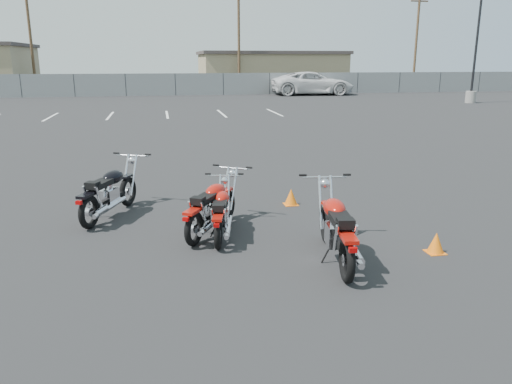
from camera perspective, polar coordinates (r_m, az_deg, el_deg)
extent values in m
plane|color=black|center=(8.36, -0.57, -5.42)|extent=(120.00, 120.00, 0.00)
torus|color=black|center=(9.06, -3.68, -2.09)|extent=(0.20, 0.53, 0.52)
cylinder|color=silver|center=(9.06, -3.68, -2.09)|extent=(0.11, 0.15, 0.14)
torus|color=black|center=(7.88, -4.35, -4.75)|extent=(0.20, 0.53, 0.52)
cylinder|color=silver|center=(7.88, -4.35, -4.75)|extent=(0.11, 0.15, 0.14)
cube|color=black|center=(8.46, -4.00, -3.11)|extent=(0.27, 0.90, 0.05)
cube|color=silver|center=(8.40, -4.03, -2.86)|extent=(0.30, 0.37, 0.26)
cylinder|color=silver|center=(8.36, -4.05, -1.85)|extent=(0.21, 0.25, 0.23)
ellipsoid|color=#AA130A|center=(8.51, -3.95, -0.68)|extent=(0.36, 0.54, 0.22)
cube|color=black|center=(8.12, -4.18, -1.59)|extent=(0.31, 0.51, 0.09)
cube|color=black|center=(7.90, -4.31, -1.79)|extent=(0.22, 0.19, 0.10)
cube|color=#AA130A|center=(7.78, -4.40, -2.91)|extent=(0.22, 0.39, 0.04)
cube|color=#AA130A|center=(8.99, -3.71, -0.44)|extent=(0.17, 0.31, 0.03)
cylinder|color=silver|center=(7.92, -3.56, -2.98)|extent=(0.07, 0.16, 0.34)
cylinder|color=silver|center=(7.94, -5.05, -2.96)|extent=(0.07, 0.16, 0.34)
cylinder|color=silver|center=(8.22, -3.17, -4.02)|extent=(0.27, 0.95, 0.11)
cylinder|color=silver|center=(7.95, -3.30, -4.54)|extent=(0.16, 0.32, 0.11)
cylinder|color=silver|center=(9.08, -3.17, -0.24)|extent=(0.11, 0.35, 0.68)
cylinder|color=silver|center=(9.09, -4.15, -0.23)|extent=(0.11, 0.35, 0.68)
sphere|color=silver|center=(9.16, -3.62, 1.34)|extent=(0.16, 0.16, 0.14)
cylinder|color=silver|center=(9.16, -3.62, 1.89)|extent=(0.60, 0.15, 0.03)
cylinder|color=black|center=(9.12, -1.74, 2.08)|extent=(0.11, 0.05, 0.03)
cylinder|color=black|center=(9.16, -5.52, 2.08)|extent=(0.11, 0.05, 0.03)
cylinder|color=black|center=(8.44, -4.84, -4.34)|extent=(0.14, 0.05, 0.26)
cube|color=#990505|center=(7.58, -4.54, -3.83)|extent=(0.09, 0.07, 0.05)
torus|color=black|center=(10.49, -14.43, 0.07)|extent=(0.35, 0.60, 0.61)
cylinder|color=silver|center=(10.49, -14.43, 0.07)|extent=(0.16, 0.19, 0.16)
torus|color=black|center=(9.26, -18.53, -2.19)|extent=(0.35, 0.60, 0.61)
cylinder|color=silver|center=(9.26, -18.53, -2.19)|extent=(0.16, 0.19, 0.16)
cube|color=black|center=(9.86, -16.37, -0.77)|extent=(0.52, 1.01, 0.06)
cube|color=silver|center=(9.80, -16.54, -0.50)|extent=(0.41, 0.47, 0.30)
cylinder|color=silver|center=(9.75, -16.62, 0.53)|extent=(0.29, 0.31, 0.27)
ellipsoid|color=black|center=(9.92, -16.03, 1.65)|extent=(0.52, 0.66, 0.26)
cube|color=black|center=(9.51, -17.41, 0.87)|extent=(0.47, 0.61, 0.10)
cube|color=black|center=(9.29, -18.20, 0.74)|extent=(0.28, 0.26, 0.12)
cube|color=black|center=(9.16, -18.76, -0.33)|extent=(0.34, 0.46, 0.05)
cube|color=black|center=(10.41, -14.54, 1.76)|extent=(0.26, 0.37, 0.04)
cylinder|color=silver|center=(9.26, -17.54, -0.49)|extent=(0.12, 0.19, 0.40)
cylinder|color=silver|center=(9.38, -18.82, -0.40)|extent=(0.12, 0.19, 0.40)
cylinder|color=silver|center=(9.54, -16.37, -1.66)|extent=(0.53, 1.06, 0.13)
cylinder|color=silver|center=(9.27, -17.34, -2.09)|extent=(0.26, 0.38, 0.13)
cylinder|color=silver|center=(10.48, -13.80, 1.92)|extent=(0.20, 0.39, 0.80)
cylinder|color=silver|center=(10.56, -14.69, 1.96)|extent=(0.20, 0.39, 0.80)
sphere|color=silver|center=(10.60, -13.94, 3.52)|extent=(0.21, 0.21, 0.16)
cylinder|color=silver|center=(10.60, -13.93, 4.07)|extent=(0.66, 0.31, 0.03)
cylinder|color=black|center=(10.42, -12.25, 4.22)|extent=(0.13, 0.08, 0.04)
cylinder|color=black|center=(10.74, -15.68, 4.31)|extent=(0.13, 0.08, 0.04)
cylinder|color=black|center=(9.89, -17.29, -1.94)|extent=(0.15, 0.09, 0.30)
cube|color=#990505|center=(8.97, -19.59, -1.16)|extent=(0.12, 0.10, 0.06)
torus|color=black|center=(9.25, -3.30, -1.54)|extent=(0.38, 0.55, 0.57)
cylinder|color=silver|center=(9.25, -3.30, -1.54)|extent=(0.16, 0.18, 0.15)
torus|color=black|center=(8.05, -7.09, -4.17)|extent=(0.38, 0.55, 0.57)
cylinder|color=silver|center=(8.05, -7.09, -4.17)|extent=(0.16, 0.18, 0.15)
cube|color=black|center=(8.64, -5.07, -2.53)|extent=(0.59, 0.92, 0.06)
cube|color=silver|center=(8.58, -5.21, -2.25)|extent=(0.41, 0.45, 0.29)
cylinder|color=silver|center=(8.53, -5.23, -1.15)|extent=(0.29, 0.30, 0.25)
ellipsoid|color=#AA130A|center=(8.69, -4.65, 0.08)|extent=(0.53, 0.63, 0.24)
cube|color=black|center=(8.29, -5.94, -0.81)|extent=(0.48, 0.58, 0.10)
cube|color=black|center=(8.07, -6.66, -0.99)|extent=(0.27, 0.25, 0.11)
cube|color=#AA130A|center=(7.95, -7.22, -2.16)|extent=(0.35, 0.43, 0.05)
cube|color=#AA130A|center=(9.17, -3.32, 0.26)|extent=(0.27, 0.34, 0.04)
cylinder|color=silver|center=(8.05, -5.96, -2.35)|extent=(0.13, 0.18, 0.38)
cylinder|color=silver|center=(8.15, -7.43, -2.18)|extent=(0.13, 0.18, 0.38)
cylinder|color=silver|center=(8.34, -4.91, -3.57)|extent=(0.61, 0.95, 0.12)
cylinder|color=silver|center=(8.08, -5.80, -4.08)|extent=(0.27, 0.35, 0.13)
cylinder|color=silver|center=(9.24, -2.56, 0.41)|extent=(0.23, 0.35, 0.75)
cylinder|color=silver|center=(9.31, -3.54, 0.50)|extent=(0.23, 0.35, 0.75)
sphere|color=silver|center=(9.35, -2.72, 2.15)|extent=(0.21, 0.21, 0.15)
cylinder|color=silver|center=(9.35, -2.68, 2.75)|extent=(0.59, 0.36, 0.03)
cylinder|color=black|center=(9.21, -0.79, 2.82)|extent=(0.12, 0.09, 0.03)
cylinder|color=black|center=(9.45, -4.61, 3.09)|extent=(0.12, 0.09, 0.03)
cylinder|color=black|center=(8.66, -6.11, -3.76)|extent=(0.14, 0.10, 0.29)
cube|color=#990505|center=(7.75, -8.03, -3.11)|extent=(0.11, 0.10, 0.06)
torus|color=black|center=(8.21, 8.06, -3.64)|extent=(0.21, 0.64, 0.63)
cylinder|color=silver|center=(8.21, 8.06, -3.64)|extent=(0.13, 0.18, 0.17)
torus|color=black|center=(6.82, 10.35, -7.67)|extent=(0.21, 0.64, 0.63)
cylinder|color=silver|center=(6.82, 10.35, -7.67)|extent=(0.13, 0.18, 0.17)
cube|color=black|center=(7.50, 9.11, -5.17)|extent=(0.26, 1.10, 0.06)
cube|color=silver|center=(7.43, 9.21, -4.85)|extent=(0.35, 0.44, 0.31)
cylinder|color=silver|center=(7.37, 9.27, -3.47)|extent=(0.25, 0.29, 0.28)
ellipsoid|color=#AA130A|center=(7.55, 8.95, -1.84)|extent=(0.41, 0.65, 0.27)
cube|color=black|center=(7.08, 9.73, -3.17)|extent=(0.35, 0.61, 0.10)
cube|color=black|center=(6.83, 10.19, -3.52)|extent=(0.26, 0.22, 0.13)
cube|color=#AA130A|center=(6.68, 10.52, -5.13)|extent=(0.25, 0.46, 0.05)
cube|color=#AA130A|center=(8.11, 8.14, -1.43)|extent=(0.19, 0.37, 0.04)
cylinder|color=silver|center=(6.90, 11.19, -5.12)|extent=(0.08, 0.20, 0.41)
cylinder|color=silver|center=(6.84, 9.14, -5.19)|extent=(0.08, 0.20, 0.41)
cylinder|color=silver|center=(7.27, 10.87, -6.43)|extent=(0.26, 1.15, 0.13)
cylinder|color=silver|center=(6.96, 11.51, -7.27)|extent=(0.18, 0.38, 0.14)
cylinder|color=silver|center=(8.25, 8.63, -1.14)|extent=(0.11, 0.42, 0.82)
cylinder|color=silver|center=(8.21, 7.34, -1.16)|extent=(0.11, 0.42, 0.82)
sphere|color=silver|center=(8.32, 7.85, 0.97)|extent=(0.19, 0.19, 0.17)
cylinder|color=silver|center=(8.31, 7.85, 1.70)|extent=(0.73, 0.14, 0.03)
cylinder|color=black|center=(8.36, 10.36, 1.96)|extent=(0.13, 0.06, 0.04)
cylinder|color=black|center=(8.23, 5.38, 1.94)|extent=(0.13, 0.06, 0.04)
cylinder|color=black|center=(7.44, 8.09, -6.91)|extent=(0.17, 0.05, 0.31)
cube|color=#990505|center=(6.46, 11.02, -6.51)|extent=(0.11, 0.08, 0.06)
cone|color=orange|center=(10.29, 4.02, -0.51)|extent=(0.26, 0.26, 0.33)
cube|color=orange|center=(10.34, 4.01, -1.42)|extent=(0.28, 0.28, 0.01)
cone|color=orange|center=(8.23, 19.88, -5.44)|extent=(0.25, 0.25, 0.32)
cube|color=orange|center=(8.28, 19.78, -6.50)|extent=(0.27, 0.27, 0.01)
cylinder|color=gray|center=(38.00, 23.33, 9.94)|extent=(0.70, 0.70, 0.80)
cylinder|color=black|center=(38.02, 24.20, 18.00)|extent=(0.16, 0.16, 9.94)
cube|color=slate|center=(42.78, -9.21, 12.04)|extent=(80.00, 0.04, 1.80)
cylinder|color=black|center=(44.06, -25.29, 10.91)|extent=(0.06, 0.06, 1.80)
cylinder|color=black|center=(43.27, -20.06, 11.38)|extent=(0.06, 0.06, 1.80)
cylinder|color=black|center=(42.84, -14.67, 11.76)|extent=(0.06, 0.06, 1.80)
cylinder|color=black|center=(42.78, -9.21, 12.04)|extent=(0.06, 0.06, 1.80)
cylinder|color=black|center=(43.10, -3.77, 12.21)|extent=(0.06, 0.06, 1.80)
cylinder|color=black|center=(43.78, 1.56, 12.28)|extent=(0.06, 0.06, 1.80)
cylinder|color=black|center=(44.81, 6.67, 12.25)|extent=(0.06, 0.06, 1.80)
cylinder|color=black|center=(46.16, 11.52, 12.13)|extent=(0.06, 0.06, 1.80)
cylinder|color=black|center=(47.82, 16.06, 11.94)|extent=(0.06, 0.06, 1.80)
cylinder|color=black|center=(49.74, 20.27, 11.71)|extent=(0.06, 0.06, 1.80)
cylinder|color=black|center=(51.89, 24.14, 11.43)|extent=(0.06, 0.06, 1.80)
cube|color=#93845F|center=(52.97, 1.59, 13.60)|extent=(14.00, 9.00, 3.40)
cube|color=#413936|center=(52.96, 1.60, 15.60)|extent=(14.40, 9.40, 0.30)
cylinder|color=#463220|center=(48.90, -24.34, 15.52)|extent=(0.24, 0.24, 9.00)
cylinder|color=#463220|center=(47.32, -1.97, 16.83)|extent=(0.24, 0.24, 9.00)
cylinder|color=#463220|center=(54.08, 17.84, 15.92)|extent=(0.24, 0.24, 9.00)
cube|color=#463220|center=(54.33, 18.18, 20.02)|extent=(1.80, 0.12, 0.12)
cube|color=silver|center=(28.42, -22.42, 7.94)|extent=(0.12, 4.00, 0.01)
cube|color=silver|center=(27.99, -16.34, 8.37)|extent=(0.12, 4.00, 0.01)
cube|color=silver|center=(27.87, -10.13, 8.71)|extent=(0.12, 4.00, 0.01)
cube|color=silver|center=(28.07, -3.92, 8.94)|extent=(0.12, 4.00, 0.01)
cube|color=silver|center=(28.59, 2.13, 9.08)|extent=(0.12, 4.00, 0.01)
imported|color=silver|center=(43.28, 6.50, 12.98)|extent=(3.67, 8.15, 3.03)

